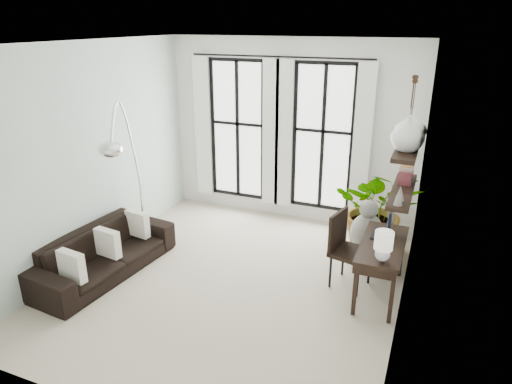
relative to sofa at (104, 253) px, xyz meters
The scene contains 16 objects.
floor 1.89m from the sofa, 14.96° to the left, with size 5.00×5.00×0.00m, color #B4A88F.
ceiling 3.43m from the sofa, 14.96° to the left, with size 5.00×5.00×0.00m, color white.
wall_left 1.44m from the sofa, 133.10° to the left, with size 5.00×5.00×0.00m, color #B5CABB.
wall_right 4.27m from the sofa, ahead, with size 5.00×5.00×0.00m, color white.
wall_back 3.71m from the sofa, 58.87° to the left, with size 4.50×4.50×0.00m, color white.
windows 3.54m from the sofa, 61.20° to the left, with size 3.26×0.13×2.65m.
wall_shelves 4.27m from the sofa, 13.98° to the left, with size 0.25×1.30×0.60m.
sofa is the anchor object (origin of this frame).
throw_pillows 0.20m from the sofa, ahead, with size 0.40×1.52×0.40m.
plant 4.15m from the sofa, 31.93° to the left, with size 1.26×1.09×1.40m, color #2D7228.
desk 3.87m from the sofa, 13.29° to the left, with size 0.54×1.29×1.15m.
desk_chair 3.42m from the sofa, 17.55° to the left, with size 0.60×0.60×1.05m.
arc_lamp 1.66m from the sofa, 79.86° to the left, with size 0.74×1.41×2.43m.
buddha 3.86m from the sofa, 27.51° to the left, with size 0.55×0.55×0.99m.
vase_a 4.42m from the sofa, ahead, with size 0.37×0.37×0.38m, color white.
vase_b 4.50m from the sofa, 15.51° to the left, with size 0.37×0.37×0.38m, color white.
Camera 1 is at (2.42, -5.02, 3.45)m, focal length 32.00 mm.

